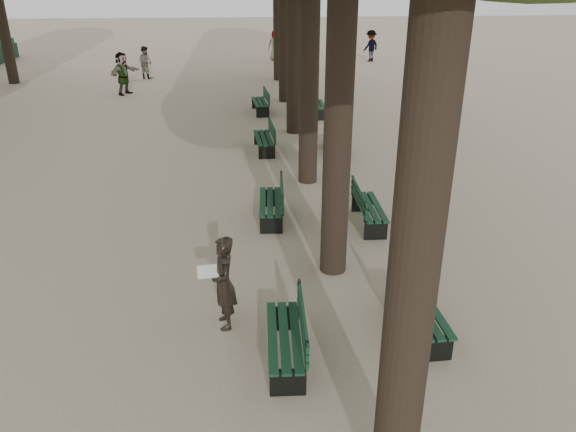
{
  "coord_description": "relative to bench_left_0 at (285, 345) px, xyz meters",
  "views": [
    {
      "loc": [
        -0.08,
        -6.73,
        5.62
      ],
      "look_at": [
        0.6,
        3.0,
        1.2
      ],
      "focal_mm": 35.0,
      "sensor_mm": 36.0,
      "label": 1
    }
  ],
  "objects": [
    {
      "name": "bench_right_2",
      "position": [
        2.27,
        10.32,
        0.0
      ],
      "size": [
        0.66,
        1.83,
        0.92
      ],
      "color": "black",
      "rests_on": "ground"
    },
    {
      "name": "pedestrian_d",
      "position": [
        1.26,
        29.08,
        0.64
      ],
      "size": [
        0.89,
        0.38,
        1.82
      ],
      "primitive_type": "imported",
      "rotation": [
        0.0,
        0.0,
        3.15
      ],
      "color": "#262628",
      "rests_on": "ground"
    },
    {
      "name": "bench_left_1",
      "position": [
        -0.0,
        5.24,
        0.0
      ],
      "size": [
        0.64,
        1.82,
        0.92
      ],
      "color": "black",
      "rests_on": "ground"
    },
    {
      "name": "pedestrian_c",
      "position": [
        3.07,
        25.7,
        0.63
      ],
      "size": [
        1.1,
        0.82,
        1.8
      ],
      "primitive_type": "imported",
      "rotation": [
        0.0,
        0.0,
        5.79
      ],
      "color": "#262628",
      "rests_on": "ground"
    },
    {
      "name": "pedestrian_a",
      "position": [
        -5.83,
        23.59,
        0.55
      ],
      "size": [
        0.85,
        0.73,
        1.65
      ],
      "primitive_type": "imported",
      "rotation": [
        0.0,
        0.0,
        2.54
      ],
      "color": "#262628",
      "rests_on": "ground"
    },
    {
      "name": "bench_left_3",
      "position": [
        -0.0,
        15.71,
        0.0
      ],
      "size": [
        0.74,
        1.85,
        0.92
      ],
      "color": "black",
      "rests_on": "ground"
    },
    {
      "name": "bench_left_0",
      "position": [
        0.0,
        0.0,
        0.0
      ],
      "size": [
        0.61,
        1.81,
        0.92
      ],
      "color": "black",
      "rests_on": "ground"
    },
    {
      "name": "bench_right_0",
      "position": [
        2.27,
        0.6,
        0.0
      ],
      "size": [
        0.67,
        1.83,
        0.92
      ],
      "color": "black",
      "rests_on": "ground"
    },
    {
      "name": "pedestrian_e",
      "position": [
        -6.2,
        19.65,
        0.69
      ],
      "size": [
        1.26,
        1.72,
        1.92
      ],
      "primitive_type": "imported",
      "rotation": [
        0.0,
        0.0,
        1.02
      ],
      "color": "#262628",
      "rests_on": "ground"
    },
    {
      "name": "man_with_map",
      "position": [
        -0.94,
        0.99,
        0.55
      ],
      "size": [
        0.66,
        0.71,
        1.64
      ],
      "color": "black",
      "rests_on": "ground"
    },
    {
      "name": "bench_right_3",
      "position": [
        2.27,
        15.1,
        0.0
      ],
      "size": [
        0.59,
        1.81,
        0.92
      ],
      "color": "black",
      "rests_on": "ground"
    },
    {
      "name": "bench_right_1",
      "position": [
        2.27,
        4.77,
        0.0
      ],
      "size": [
        0.57,
        1.8,
        0.92
      ],
      "color": "black",
      "rests_on": "ground"
    },
    {
      "name": "ground",
      "position": [
        -0.37,
        -0.26,
        -0.27
      ],
      "size": [
        120.0,
        120.0,
        0.0
      ],
      "primitive_type": "plane",
      "color": "tan",
      "rests_on": "ground"
    },
    {
      "name": "bench_left_2",
      "position": [
        -0.0,
        10.55,
        0.0
      ],
      "size": [
        0.7,
        1.84,
        0.92
      ],
      "color": "black",
      "rests_on": "ground"
    },
    {
      "name": "pedestrian_b",
      "position": [
        7.13,
        28.34,
        0.66
      ],
      "size": [
        1.18,
        1.03,
        1.86
      ],
      "primitive_type": "imported",
      "rotation": [
        0.0,
        0.0,
        3.8
      ],
      "color": "#262628",
      "rests_on": "ground"
    }
  ]
}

